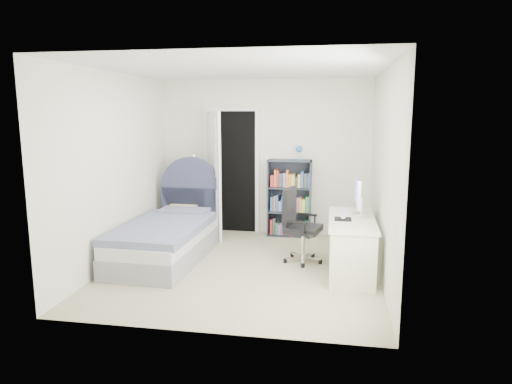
% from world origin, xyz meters
% --- Properties ---
extents(room_shell, '(3.50, 3.70, 2.60)m').
position_xyz_m(room_shell, '(0.00, 0.00, 1.25)').
color(room_shell, tan).
rests_on(room_shell, ground).
extents(door, '(0.92, 0.74, 2.06)m').
position_xyz_m(door, '(-0.69, 1.54, 1.03)').
color(door, black).
rests_on(door, ground).
extents(bed, '(1.05, 2.14, 1.30)m').
position_xyz_m(bed, '(-1.12, 0.28, 0.29)').
color(bed, gray).
rests_on(bed, ground).
extents(nightstand, '(0.44, 0.44, 0.64)m').
position_xyz_m(nightstand, '(-1.20, 1.35, 0.42)').
color(nightstand, '#DDCE88').
rests_on(nightstand, ground).
extents(floor_lamp, '(0.19, 0.19, 1.35)m').
position_xyz_m(floor_lamp, '(-1.08, 1.30, 0.55)').
color(floor_lamp, silver).
rests_on(floor_lamp, ground).
extents(bookcase, '(0.69, 0.30, 1.47)m').
position_xyz_m(bookcase, '(0.43, 1.65, 0.57)').
color(bookcase, '#343A47').
rests_on(bookcase, ground).
extents(desk, '(0.56, 1.41, 1.15)m').
position_xyz_m(desk, '(1.36, 0.09, 0.38)').
color(desk, '#ECEAC6').
rests_on(desk, ground).
extents(office_chair, '(0.54, 0.56, 0.99)m').
position_xyz_m(office_chair, '(0.66, 0.39, 0.54)').
color(office_chair, silver).
rests_on(office_chair, ground).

